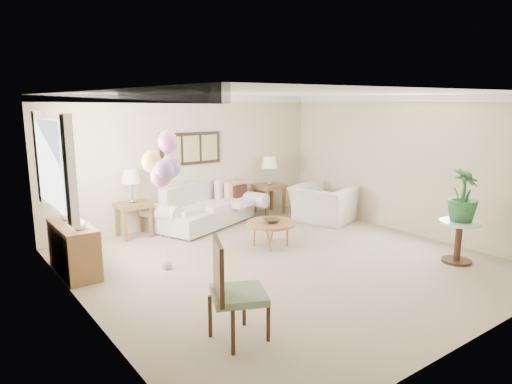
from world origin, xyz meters
TOP-DOWN VIEW (x-y plane):
  - ground_plane at (0.00, 0.00)m, footprint 6.00×6.00m
  - room_shell at (-0.11, 0.09)m, footprint 6.04×6.04m
  - wall_art_triptych at (0.00, 2.96)m, footprint 1.35×0.06m
  - sofa at (0.14, 2.64)m, footprint 2.64×1.59m
  - end_table_left at (-1.36, 2.75)m, footprint 0.60×0.54m
  - end_table_right at (1.80, 2.68)m, footprint 0.61×0.55m
  - lamp_left at (-1.36, 2.75)m, footprint 0.35×0.35m
  - lamp_right at (1.80, 2.68)m, footprint 0.36×0.36m
  - coffee_table at (0.34, 0.77)m, footprint 0.87×0.87m
  - decor_bowl at (0.33, 0.74)m, footprint 0.36×0.36m
  - armchair at (2.26, 1.45)m, footprint 1.30×1.40m
  - side_table at (2.21, -1.59)m, footprint 0.62×0.62m
  - potted_plant at (2.23, -1.60)m, footprint 0.49×0.49m
  - accent_chair at (-1.97, -1.51)m, footprint 0.74×0.73m
  - credenza at (-2.76, 1.50)m, footprint 0.46×1.20m
  - vase_white at (-2.74, 1.16)m, footprint 0.20×0.20m
  - vase_sage at (-2.74, 1.82)m, footprint 0.24×0.24m
  - balloon_cluster at (-1.61, 0.83)m, footprint 0.53×0.58m

SIDE VIEW (x-z plane):
  - ground_plane at x=0.00m, z-range 0.00..0.00m
  - sofa at x=0.14m, z-range -0.09..0.78m
  - credenza at x=-2.76m, z-range 0.00..0.74m
  - armchair at x=2.26m, z-range 0.00..0.76m
  - coffee_table at x=0.34m, z-range 0.18..0.62m
  - decor_bowl at x=0.33m, z-range 0.44..0.51m
  - side_table at x=2.21m, z-range 0.17..0.84m
  - end_table_left at x=-1.36m, z-range 0.22..0.87m
  - end_table_right at x=1.80m, z-range 0.22..0.89m
  - accent_chair at x=-1.97m, z-range 0.02..1.16m
  - vase_white at x=-2.74m, z-range 0.74..0.92m
  - vase_sage at x=-2.74m, z-range 0.74..0.95m
  - potted_plant at x=2.23m, z-range 0.67..1.49m
  - lamp_left at x=-1.36m, z-range 0.82..1.44m
  - lamp_right at x=1.80m, z-range 0.83..1.46m
  - wall_art_triptych at x=0.00m, z-range 1.23..1.88m
  - balloon_cluster at x=-1.61m, z-range 0.56..2.64m
  - room_shell at x=-0.11m, z-range 0.33..2.93m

